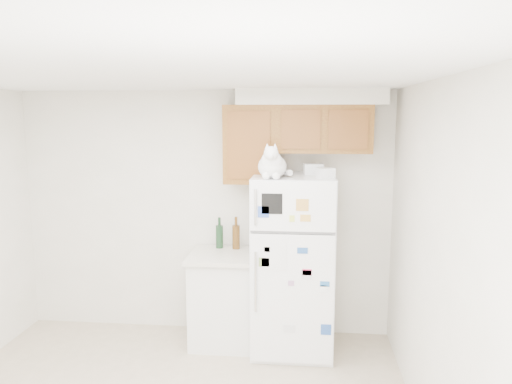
# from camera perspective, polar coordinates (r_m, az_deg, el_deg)

# --- Properties ---
(room_shell) EXTENTS (3.84, 4.04, 2.52)m
(room_shell) POSITION_cam_1_polar(r_m,az_deg,el_deg) (3.41, -9.84, -1.24)
(room_shell) COLOR silver
(room_shell) RESTS_ON ground_plane
(refrigerator) EXTENTS (0.76, 0.78, 1.70)m
(refrigerator) POSITION_cam_1_polar(r_m,az_deg,el_deg) (4.81, 4.26, -8.22)
(refrigerator) COLOR white
(refrigerator) RESTS_ON ground_plane
(base_counter) EXTENTS (0.64, 0.64, 0.92)m
(base_counter) POSITION_cam_1_polar(r_m,az_deg,el_deg) (5.07, -3.77, -11.95)
(base_counter) COLOR white
(base_counter) RESTS_ON ground_plane
(cat) EXTENTS (0.31, 0.46, 0.32)m
(cat) POSITION_cam_1_polar(r_m,az_deg,el_deg) (4.42, 1.87, 3.13)
(cat) COLOR white
(cat) RESTS_ON refrigerator
(storage_box_back) EXTENTS (0.20, 0.15, 0.10)m
(storage_box_back) POSITION_cam_1_polar(r_m,az_deg,el_deg) (4.75, 6.55, 2.63)
(storage_box_back) COLOR white
(storage_box_back) RESTS_ON refrigerator
(storage_box_front) EXTENTS (0.18, 0.16, 0.09)m
(storage_box_front) POSITION_cam_1_polar(r_m,az_deg,el_deg) (4.49, 7.93, 2.17)
(storage_box_front) COLOR white
(storage_box_front) RESTS_ON refrigerator
(bottle_green) EXTENTS (0.07, 0.07, 0.31)m
(bottle_green) POSITION_cam_1_polar(r_m,az_deg,el_deg) (5.07, -4.20, -4.66)
(bottle_green) COLOR #19381E
(bottle_green) RESTS_ON base_counter
(bottle_amber) EXTENTS (0.08, 0.08, 0.33)m
(bottle_amber) POSITION_cam_1_polar(r_m,az_deg,el_deg) (5.03, -2.30, -4.69)
(bottle_amber) COLOR #593814
(bottle_amber) RESTS_ON base_counter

